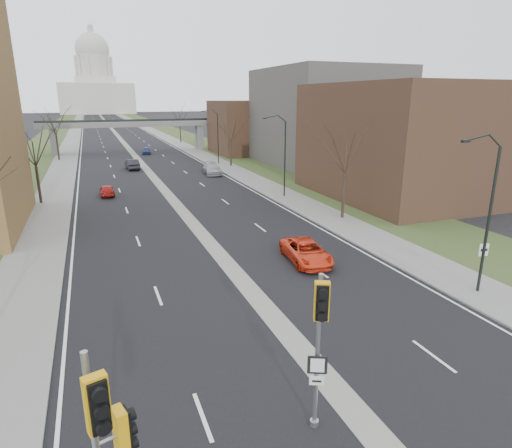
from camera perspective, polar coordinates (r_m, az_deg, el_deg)
ground at (r=16.39m, az=13.72°, el=-23.90°), size 700.00×700.00×0.00m
road_surface at (r=160.53m, az=-18.62°, el=11.87°), size 20.00×600.00×0.01m
median_strip at (r=160.53m, az=-18.62°, el=11.87°), size 1.20×600.00×0.02m
sidewalk_right at (r=161.54m, az=-14.28°, el=12.26°), size 4.00×600.00×0.12m
sidewalk_left at (r=160.41m, az=-22.97°, el=11.46°), size 4.00×600.00×0.12m
grass_verge_right at (r=162.38m, az=-12.14°, el=12.41°), size 8.00×600.00×0.10m
grass_verge_left at (r=160.68m, az=-25.14°, el=11.21°), size 8.00×600.00×0.10m
commercial_block_near at (r=49.66m, az=19.04°, el=10.39°), size 16.00×20.00×12.00m
commercial_block_mid at (r=71.58m, az=9.17°, el=13.86°), size 18.00×22.00×15.00m
commercial_block_far at (r=85.50m, az=-0.66°, el=12.77°), size 14.00×14.00×10.00m
pedestrian_bridge at (r=90.51m, az=-16.48°, el=12.22°), size 34.00×3.00×6.45m
capitol at (r=330.19m, az=-20.57°, el=16.87°), size 48.00×42.00×55.75m
streetlight_near at (r=24.82m, az=28.23°, el=6.32°), size 2.61×0.20×8.70m
streetlight_mid at (r=46.09m, az=3.00°, el=12.03°), size 2.61×0.20×8.70m
streetlight_far at (r=70.60m, az=-5.81°, el=13.50°), size 2.61×0.20×8.70m
tree_left_b at (r=48.49m, az=-27.65°, el=9.57°), size 6.75×6.75×8.81m
tree_left_c at (r=82.25m, az=-25.34°, el=12.52°), size 7.65×7.65×9.99m
tree_right_a at (r=38.28m, az=11.98°, el=10.32°), size 7.20×7.20×9.40m
tree_right_b at (r=68.37m, az=-3.44°, el=12.51°), size 6.30×6.30×8.22m
tree_right_c at (r=107.07m, az=-10.17°, el=14.36°), size 7.65×7.65×9.99m
signal_pole_left at (r=10.48m, az=-19.19°, el=-24.94°), size 0.95×1.23×5.66m
signal_pole_median at (r=13.40m, az=8.49°, el=-13.64°), size 0.80×0.91×5.47m
speed_limit_sign at (r=27.18m, az=27.93°, el=-3.95°), size 0.55×0.15×2.60m
car_left_near at (r=50.53m, az=-19.26°, el=4.28°), size 1.54×3.74×1.27m
car_left_far at (r=68.51m, az=-16.19°, el=7.66°), size 1.96×4.82×1.56m
car_right_near at (r=28.60m, az=6.70°, el=-3.67°), size 2.85×5.30×1.41m
car_right_mid at (r=61.84m, az=-5.88°, el=7.33°), size 2.69×5.55×1.56m
car_right_far at (r=87.09m, az=-14.43°, el=9.47°), size 2.09×4.11×1.34m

